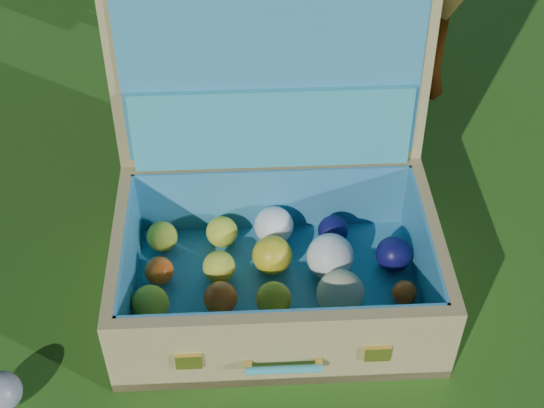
{
  "coord_description": "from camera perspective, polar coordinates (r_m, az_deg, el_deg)",
  "views": [
    {
      "loc": [
        -0.29,
        -0.94,
        1.31
      ],
      "look_at": [
        -0.15,
        0.22,
        0.2
      ],
      "focal_mm": 50.0,
      "sensor_mm": 36.0,
      "label": 1
    }
  ],
  "objects": [
    {
      "name": "stray_ball",
      "position": [
        1.59,
        -19.71,
        -13.14
      ],
      "size": [
        0.08,
        0.08,
        0.08
      ],
      "primitive_type": "sphere",
      "color": "teal",
      "rests_on": "ground"
    },
    {
      "name": "suitcase",
      "position": [
        1.62,
        0.25,
        -0.55
      ],
      "size": [
        0.71,
        0.59,
        0.65
      ],
      "rotation": [
        0.0,
        0.0,
        -0.07
      ],
      "color": "tan",
      "rests_on": "ground"
    },
    {
      "name": "ground",
      "position": [
        1.63,
        6.13,
        -10.02
      ],
      "size": [
        60.0,
        60.0,
        0.0
      ],
      "primitive_type": "plane",
      "color": "#215114",
      "rests_on": "ground"
    }
  ]
}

